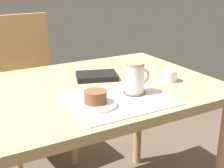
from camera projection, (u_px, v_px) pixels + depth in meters
name	position (u px, v px, depth m)	size (l,w,h in m)	color
dining_table	(92.00, 104.00, 1.34)	(1.05, 0.77, 0.71)	tan
wooden_chair	(28.00, 84.00, 1.96)	(0.45, 0.45, 0.93)	tan
placemat	(117.00, 99.00, 1.16)	(0.38, 0.32, 0.00)	silver
pastry_plate	(96.00, 104.00, 1.10)	(0.15, 0.15, 0.01)	white
pastry	(95.00, 97.00, 1.09)	(0.08, 0.08, 0.04)	brown
coffee_coaster	(134.00, 93.00, 1.21)	(0.09, 0.09, 0.01)	brown
coffee_mug	(135.00, 77.00, 1.20)	(0.11, 0.07, 0.12)	white
sugar_bowl	(169.00, 76.00, 1.36)	(0.07, 0.07, 0.05)	white
small_book	(97.00, 76.00, 1.40)	(0.18, 0.12, 0.02)	black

